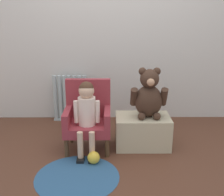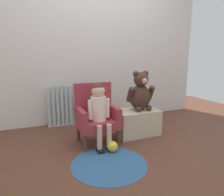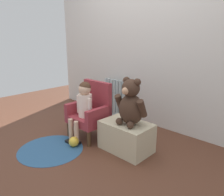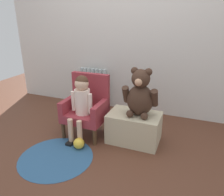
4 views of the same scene
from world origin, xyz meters
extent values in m
plane|color=#553021|center=(0.00, 0.00, 0.00)|extent=(6.00, 6.00, 0.00)
cube|color=silver|center=(0.00, 1.32, 1.20)|extent=(3.80, 0.05, 2.40)
cylinder|color=#A6B8BC|center=(-0.70, 1.20, 0.31)|extent=(0.05, 0.05, 0.57)
cylinder|color=#A6B8BC|center=(-0.64, 1.20, 0.31)|extent=(0.05, 0.05, 0.57)
cylinder|color=#A6B8BC|center=(-0.58, 1.20, 0.31)|extent=(0.05, 0.05, 0.57)
cylinder|color=#A6B8BC|center=(-0.52, 1.20, 0.31)|extent=(0.05, 0.05, 0.57)
cylinder|color=#A6B8BC|center=(-0.46, 1.20, 0.31)|extent=(0.05, 0.05, 0.57)
cylinder|color=#A6B8BC|center=(-0.39, 1.20, 0.31)|extent=(0.05, 0.05, 0.57)
cylinder|color=#A6B8BC|center=(-0.33, 1.20, 0.31)|extent=(0.05, 0.05, 0.57)
cube|color=#A6B8BC|center=(-0.52, 1.20, 0.01)|extent=(0.43, 0.05, 0.02)
cube|color=maroon|center=(-0.23, 0.40, 0.24)|extent=(0.46, 0.39, 0.10)
cube|color=maroon|center=(-0.23, 0.57, 0.50)|extent=(0.46, 0.06, 0.41)
cube|color=maroon|center=(-0.43, 0.40, 0.36)|extent=(0.06, 0.39, 0.14)
cube|color=maroon|center=(-0.04, 0.40, 0.36)|extent=(0.06, 0.39, 0.14)
cylinder|color=#4C331E|center=(-0.43, 0.24, 0.09)|extent=(0.04, 0.04, 0.19)
cylinder|color=#4C331E|center=(-0.04, 0.24, 0.09)|extent=(0.04, 0.04, 0.19)
cylinder|color=#4C331E|center=(-0.43, 0.57, 0.09)|extent=(0.04, 0.04, 0.19)
cylinder|color=#4C331E|center=(-0.04, 0.57, 0.09)|extent=(0.04, 0.04, 0.19)
cylinder|color=#F2DCCC|center=(-0.23, 0.36, 0.43)|extent=(0.17, 0.17, 0.28)
sphere|color=#D8AD8E|center=(-0.23, 0.36, 0.63)|extent=(0.15, 0.15, 0.15)
sphere|color=#472D1E|center=(-0.23, 0.37, 0.65)|extent=(0.14, 0.14, 0.14)
cylinder|color=#D8AD8E|center=(-0.29, 0.17, 0.16)|extent=(0.06, 0.06, 0.26)
cube|color=black|center=(-0.29, 0.15, 0.01)|extent=(0.07, 0.11, 0.03)
cylinder|color=#D8AD8E|center=(-0.18, 0.17, 0.16)|extent=(0.06, 0.06, 0.26)
cube|color=black|center=(-0.18, 0.15, 0.01)|extent=(0.07, 0.11, 0.03)
cylinder|color=#F2DCCC|center=(-0.34, 0.34, 0.43)|extent=(0.04, 0.04, 0.22)
cylinder|color=#F2DCCC|center=(-0.13, 0.34, 0.43)|extent=(0.04, 0.04, 0.22)
cube|color=#BEB190|center=(0.33, 0.48, 0.16)|extent=(0.56, 0.36, 0.33)
ellipsoid|color=#3F291E|center=(0.38, 0.49, 0.49)|extent=(0.28, 0.24, 0.33)
sphere|color=#3F291E|center=(0.38, 0.47, 0.73)|extent=(0.19, 0.19, 0.19)
sphere|color=tan|center=(0.38, 0.39, 0.71)|extent=(0.08, 0.08, 0.08)
sphere|color=#3F291E|center=(0.31, 0.49, 0.80)|extent=(0.08, 0.08, 0.08)
sphere|color=#3F291E|center=(0.45, 0.49, 0.80)|extent=(0.08, 0.08, 0.08)
cylinder|color=#3F291E|center=(0.23, 0.47, 0.54)|extent=(0.07, 0.14, 0.20)
cylinder|color=#3F291E|center=(0.53, 0.47, 0.54)|extent=(0.07, 0.14, 0.20)
sphere|color=#3F291E|center=(0.30, 0.38, 0.36)|extent=(0.08, 0.08, 0.08)
sphere|color=#3F291E|center=(0.46, 0.38, 0.36)|extent=(0.08, 0.08, 0.08)
cylinder|color=#2C557F|center=(-0.29, -0.11, 0.00)|extent=(0.73, 0.73, 0.01)
sphere|color=gold|center=(-0.16, 0.12, 0.06)|extent=(0.12, 0.12, 0.12)
camera|label=1|loc=(-0.01, -2.21, 1.37)|focal=45.00mm
camera|label=2|loc=(-0.93, -1.73, 0.98)|focal=32.00mm
camera|label=3|loc=(1.75, -1.25, 1.24)|focal=35.00mm
camera|label=4|loc=(0.89, -1.59, 1.32)|focal=35.00mm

